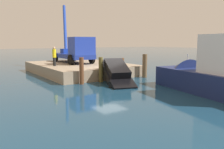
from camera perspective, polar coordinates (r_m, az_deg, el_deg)
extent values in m
plane|color=navy|center=(19.61, -0.76, -1.36)|extent=(200.00, 200.00, 0.00)
cube|color=gray|center=(24.23, -7.92, 1.57)|extent=(11.24, 8.37, 1.00)
cube|color=navy|center=(25.34, -9.77, 4.59)|extent=(6.46, 2.49, 0.45)
cube|color=#1F39AF|center=(23.20, -7.58, 7.06)|extent=(1.85, 2.28, 1.76)
cylinder|color=black|center=(23.84, -5.05, 3.92)|extent=(1.01, 0.33, 1.00)
cylinder|color=black|center=(22.85, -10.23, 3.64)|extent=(1.01, 0.33, 1.00)
cylinder|color=black|center=(27.87, -9.37, 4.45)|extent=(1.01, 0.33, 1.00)
cylinder|color=black|center=(27.03, -13.91, 4.21)|extent=(1.01, 0.33, 1.00)
cylinder|color=#1938A5|center=(29.45, -11.66, 11.66)|extent=(4.69, 2.17, 5.80)
cube|color=#1938A5|center=(27.10, -11.40, 5.78)|extent=(1.00, 1.00, 0.50)
cylinder|color=#4C4C19|center=(31.73, -11.69, 10.32)|extent=(0.04, 0.04, 6.75)
cylinder|color=black|center=(22.14, -14.14, 3.10)|extent=(0.28, 0.28, 0.78)
cylinder|color=yellow|center=(22.09, -14.21, 5.12)|extent=(0.34, 0.34, 0.78)
sphere|color=tan|center=(22.07, -14.25, 6.43)|extent=(0.23, 0.23, 0.23)
cube|color=black|center=(17.76, 1.20, -0.39)|extent=(4.77, 3.05, 2.19)
cube|color=black|center=(17.68, 1.20, 1.62)|extent=(2.90, 2.25, 1.38)
cylinder|color=black|center=(16.93, 5.37, -3.80)|extent=(0.85, 0.47, 0.82)
cylinder|color=black|center=(16.39, -0.31, -4.16)|extent=(0.85, 0.47, 0.82)
cylinder|color=black|center=(19.49, 2.26, 1.12)|extent=(0.85, 0.47, 0.82)
cylinder|color=black|center=(19.02, -2.72, 0.94)|extent=(0.85, 0.47, 0.82)
cone|color=navy|center=(19.06, 14.99, -1.00)|extent=(4.19, 3.98, 3.36)
cylinder|color=silver|center=(17.70, 18.30, 3.28)|extent=(0.06, 0.06, 1.00)
cylinder|color=brown|center=(17.64, -7.58, 0.91)|extent=(0.34, 0.34, 2.07)
cylinder|color=brown|center=(18.49, -2.81, 1.22)|extent=(0.35, 0.35, 2.02)
cylinder|color=brown|center=(19.76, 2.58, 1.44)|extent=(0.29, 0.29, 1.86)
cylinder|color=brown|center=(21.11, 8.14, 2.15)|extent=(0.42, 0.42, 2.13)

